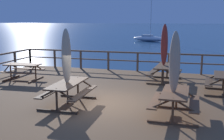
# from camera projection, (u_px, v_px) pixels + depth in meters

# --- Properties ---
(ground_plane) EXTENTS (600.00, 600.00, 0.00)m
(ground_plane) POSITION_uv_depth(u_px,v_px,m) (105.00, 124.00, 9.67)
(ground_plane) COLOR navy
(wooden_deck) EXTENTS (14.04, 12.70, 0.80)m
(wooden_deck) POSITION_uv_depth(u_px,v_px,m) (105.00, 114.00, 9.59)
(wooden_deck) COLOR brown
(wooden_deck) RESTS_ON ground
(railing_waterside_far) EXTENTS (13.84, 0.10, 1.09)m
(railing_waterside_far) POSITION_uv_depth(u_px,v_px,m) (138.00, 58.00, 15.25)
(railing_waterside_far) COLOR brown
(railing_waterside_far) RESTS_ON wooden_deck
(picnic_table_mid_left) EXTENTS (1.44, 1.82, 0.78)m
(picnic_table_mid_left) POSITION_uv_depth(u_px,v_px,m) (175.00, 98.00, 8.11)
(picnic_table_mid_left) COLOR brown
(picnic_table_mid_left) RESTS_ON wooden_deck
(picnic_table_mid_centre) EXTENTS (1.51, 2.02, 0.78)m
(picnic_table_mid_centre) POSITION_uv_depth(u_px,v_px,m) (165.00, 70.00, 12.73)
(picnic_table_mid_centre) COLOR brown
(picnic_table_mid_centre) RESTS_ON wooden_deck
(picnic_table_front_right) EXTENTS (1.44, 2.14, 0.78)m
(picnic_table_front_right) POSITION_uv_depth(u_px,v_px,m) (68.00, 88.00, 9.28)
(picnic_table_front_right) COLOR brown
(picnic_table_front_right) RESTS_ON wooden_deck
(picnic_table_mid_right) EXTENTS (1.77, 1.49, 0.78)m
(picnic_table_mid_right) POSITION_uv_depth(u_px,v_px,m) (23.00, 68.00, 13.16)
(picnic_table_mid_right) COLOR brown
(picnic_table_mid_right) RESTS_ON wooden_deck
(picnic_table_front_left) EXTENTS (1.51, 1.70, 0.78)m
(picnic_table_front_left) POSITION_uv_depth(u_px,v_px,m) (224.00, 80.00, 10.63)
(picnic_table_front_left) COLOR brown
(picnic_table_front_left) RESTS_ON wooden_deck
(patio_umbrella_tall_back_right) EXTENTS (0.32, 0.32, 2.56)m
(patio_umbrella_tall_back_right) POSITION_uv_depth(u_px,v_px,m) (175.00, 63.00, 7.90)
(patio_umbrella_tall_back_right) COLOR #4C3828
(patio_umbrella_tall_back_right) RESTS_ON wooden_deck
(patio_umbrella_tall_back_left) EXTENTS (0.32, 0.32, 2.68)m
(patio_umbrella_tall_back_left) POSITION_uv_depth(u_px,v_px,m) (164.00, 45.00, 12.60)
(patio_umbrella_tall_back_left) COLOR #4C3828
(patio_umbrella_tall_back_left) RESTS_ON wooden_deck
(patio_umbrella_tall_front) EXTENTS (0.32, 0.32, 2.59)m
(patio_umbrella_tall_front) POSITION_uv_depth(u_px,v_px,m) (66.00, 57.00, 9.10)
(patio_umbrella_tall_front) COLOR #4C3828
(patio_umbrella_tall_front) RESTS_ON wooden_deck
(sailboat_distant) EXTENTS (6.22, 3.47, 7.72)m
(sailboat_distant) POSITION_uv_depth(u_px,v_px,m) (149.00, 38.00, 47.53)
(sailboat_distant) COLOR silver
(sailboat_distant) RESTS_ON ground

